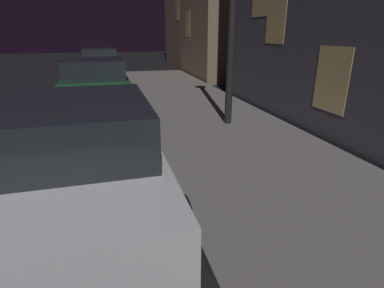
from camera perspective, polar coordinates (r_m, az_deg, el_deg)
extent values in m
cube|color=silver|center=(4.06, -19.73, -3.67)|extent=(1.85, 4.21, 0.64)
cube|color=#1E2328|center=(3.66, -20.97, 3.29)|extent=(1.61, 2.02, 0.56)
cylinder|color=black|center=(5.50, -28.18, -1.48)|extent=(0.23, 0.66, 0.66)
cylinder|color=black|center=(5.37, -8.93, 0.26)|extent=(0.23, 0.66, 0.66)
cylinder|color=black|center=(3.07, -2.72, -15.69)|extent=(0.23, 0.66, 0.66)
cube|color=#19592D|center=(9.81, -17.45, 9.96)|extent=(1.97, 4.12, 0.64)
cube|color=#1E2328|center=(9.54, -17.83, 13.20)|extent=(1.70, 1.99, 0.56)
cylinder|color=black|center=(11.16, -22.23, 9.26)|extent=(0.23, 0.66, 0.66)
cylinder|color=black|center=(11.12, -12.31, 10.24)|extent=(0.23, 0.66, 0.66)
cylinder|color=black|center=(8.68, -23.65, 6.39)|extent=(0.23, 0.66, 0.66)
cylinder|color=black|center=(8.64, -10.98, 7.63)|extent=(0.23, 0.66, 0.66)
cube|color=#B7B7BF|center=(16.22, -16.82, 13.64)|extent=(1.99, 4.32, 0.64)
cube|color=#1E2328|center=(16.12, -17.02, 15.67)|extent=(1.66, 2.20, 0.56)
cylinder|color=black|center=(17.55, -19.87, 12.95)|extent=(0.26, 0.67, 0.66)
cylinder|color=black|center=(17.60, -13.96, 13.54)|extent=(0.26, 0.67, 0.66)
cylinder|color=black|center=(14.94, -19.98, 11.90)|extent=(0.26, 0.67, 0.66)
cylinder|color=black|center=(15.00, -13.06, 12.59)|extent=(0.26, 0.67, 0.66)
cube|color=#F2D17F|center=(8.27, 15.56, 21.77)|extent=(0.06, 0.90, 1.20)
cube|color=#F2D17F|center=(6.43, 24.74, 10.84)|extent=(0.06, 0.90, 1.20)
cube|color=#F2D17F|center=(16.46, -0.72, 21.46)|extent=(0.06, 0.90, 1.20)
cube|color=#F2D17F|center=(18.82, -2.68, 23.85)|extent=(0.06, 0.90, 1.20)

